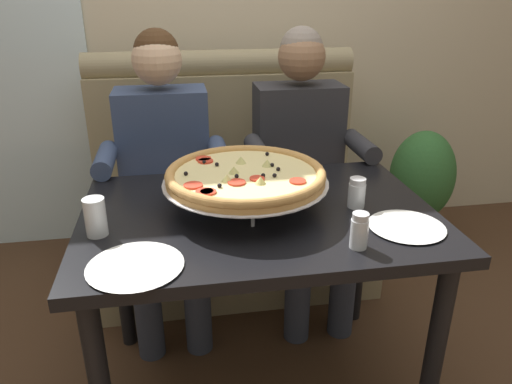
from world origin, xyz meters
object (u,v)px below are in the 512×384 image
Objects in this scene: dining_table at (259,237)px; potted_plant at (421,184)px; diner_right at (303,157)px; plate_near_left at (407,225)px; plate_near_right at (135,264)px; diner_left at (165,165)px; shaker_parmesan at (357,195)px; booth_bench at (230,200)px; pizza at (245,176)px; shaker_pepper_flakes at (359,233)px; drinking_glass at (96,219)px.

potted_plant is at bearing 40.08° from dining_table.
potted_plant is (0.79, 0.33, -0.32)m from diner_right.
diner_right is at bearing 98.27° from plate_near_left.
plate_near_left is 0.91× the size of plate_near_right.
diner_right reaches higher than plate_near_left.
plate_near_right is 1.96m from potted_plant.
diner_left is 12.44× the size of shaker_parmesan.
diner_right is at bearing 91.50° from shaker_parmesan.
booth_bench is at bearing 90.00° from dining_table.
dining_table is 0.22m from pizza.
plate_near_right is at bearing -179.70° from shaker_pepper_flakes.
pizza is 2.32× the size of plate_near_left.
drinking_glass is (-0.82, -0.69, 0.09)m from diner_right.
diner_left is (-0.31, -0.27, 0.31)m from booth_bench.
pizza is at bearing 170.54° from shaker_parmesan.
diner_right reaches higher than shaker_pepper_flakes.
pizza is at bearing -92.58° from booth_bench.
booth_bench reaches higher than drinking_glass.
plate_near_right is (-0.71, -0.27, -0.03)m from shaker_parmesan.
drinking_glass is (-0.12, 0.21, 0.04)m from plate_near_right.
drinking_glass is at bearing -147.80° from potted_plant.
diner_right is at bearing -157.57° from potted_plant.
plate_near_right is (-0.69, -0.89, 0.05)m from diner_right.
dining_table is 10.90× the size of shaker_pepper_flakes.
pizza is at bearing 14.57° from drinking_glass.
diner_left is 0.65m from pizza.
potted_plant is (1.42, 0.33, -0.32)m from diner_left.
drinking_glass is at bearing -165.43° from pizza.
pizza is at bearing -64.04° from diner_left.
diner_left is at bearing -167.00° from potted_plant.
diner_right is at bearing 52.08° from plate_near_right.
booth_bench is 0.52m from diner_right.
booth_bench is 2.54× the size of pizza.
diner_right is 0.68m from pizza.
diner_left reaches higher than plate_near_left.
potted_plant is at bearing 39.32° from plate_near_right.
booth_bench is at bearing 101.64° from shaker_pepper_flakes.
plate_near_left is (0.19, 0.09, -0.03)m from shaker_pepper_flakes.
pizza is 2.12× the size of plate_near_right.
plate_near_left reaches higher than dining_table.
diner_left is 1.09m from plate_near_left.
diner_left is at bearing 85.53° from plate_near_right.
potted_plant is (0.78, 0.95, -0.40)m from shaker_parmesan.
diner_right is 4.94× the size of plate_near_right.
plate_near_left is at bearing -24.59° from dining_table.
diner_right reaches higher than plate_near_right.
plate_near_right is at bearing -173.51° from plate_near_left.
shaker_parmesan is 0.44× the size of plate_near_left.
shaker_pepper_flakes is 0.41× the size of plate_near_right.
booth_bench is at bearing 71.73° from plate_near_right.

